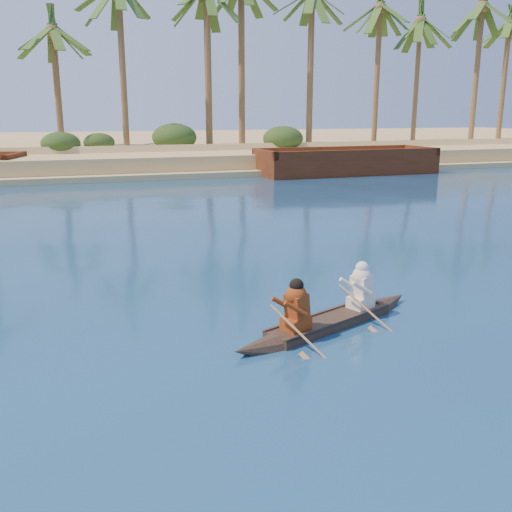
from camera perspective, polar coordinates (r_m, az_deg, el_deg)
name	(u,v)px	position (r m, az deg, el deg)	size (l,w,h in m)	color
sandy_embankment	(22,150)	(59.41, -22.37, 9.81)	(150.00, 51.00, 1.50)	tan
palm_grove	(3,55)	(47.61, -24.01, 17.86)	(110.00, 14.00, 16.00)	#32581F
shrub_cluster	(9,153)	(44.04, -23.47, 9.40)	(100.00, 6.00, 2.40)	#1F3B15
canoe	(330,314)	(11.13, 7.40, -5.77)	(4.64, 2.35, 1.31)	#3E2D22
barge_right	(346,163)	(38.95, 9.00, 9.16)	(12.01, 4.22, 1.99)	#5C2713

